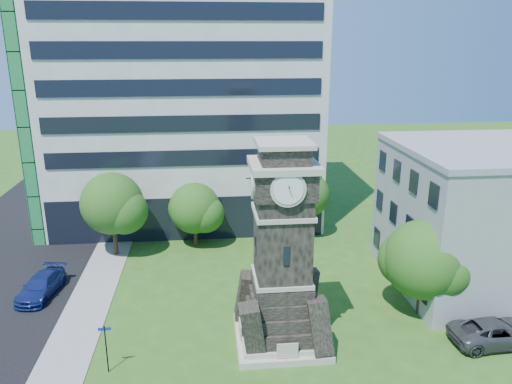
{
  "coord_description": "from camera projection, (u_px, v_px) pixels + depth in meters",
  "views": [
    {
      "loc": [
        -1.15,
        -23.99,
        17.41
      ],
      "look_at": [
        2.13,
        8.26,
        7.49
      ],
      "focal_mm": 35.0,
      "sensor_mm": 36.0,
      "label": 1
    }
  ],
  "objects": [
    {
      "name": "ground",
      "position": [
        233.0,
        363.0,
        28.03
      ],
      "size": [
        160.0,
        160.0,
        0.0
      ],
      "primitive_type": "plane",
      "color": "#2A5919",
      "rests_on": "ground"
    },
    {
      "name": "sidewalk",
      "position": [
        80.0,
        324.0,
        31.86
      ],
      "size": [
        3.0,
        70.0,
        0.06
      ],
      "primitive_type": "cube",
      "color": "gray",
      "rests_on": "ground"
    },
    {
      "name": "clock_tower",
      "position": [
        282.0,
        260.0,
        28.68
      ],
      "size": [
        5.4,
        5.4,
        12.22
      ],
      "color": "#BEB7A5",
      "rests_on": "ground"
    },
    {
      "name": "office_tall",
      "position": [
        183.0,
        74.0,
        48.14
      ],
      "size": [
        26.2,
        15.11,
        28.6
      ],
      "color": "silver",
      "rests_on": "ground"
    },
    {
      "name": "office_low",
      "position": [
        501.0,
        216.0,
        36.05
      ],
      "size": [
        15.2,
        12.2,
        10.4
      ],
      "color": "#929597",
      "rests_on": "ground"
    },
    {
      "name": "car_street_north",
      "position": [
        41.0,
        286.0,
        35.29
      ],
      "size": [
        2.8,
        5.25,
        1.45
      ],
      "primitive_type": "imported",
      "rotation": [
        0.0,
        0.0,
        -0.16
      ],
      "color": "navy",
      "rests_on": "ground"
    },
    {
      "name": "car_east_lot",
      "position": [
        496.0,
        332.0,
        29.61
      ],
      "size": [
        5.57,
        2.75,
        1.52
      ],
      "primitive_type": "imported",
      "rotation": [
        0.0,
        0.0,
        1.61
      ],
      "color": "#414145",
      "rests_on": "ground"
    },
    {
      "name": "street_sign",
      "position": [
        106.0,
        344.0,
        26.77
      ],
      "size": [
        0.68,
        0.07,
        2.84
      ],
      "rotation": [
        0.0,
        0.0,
        0.04
      ],
      "color": "black",
      "rests_on": "ground"
    },
    {
      "name": "tree_nw",
      "position": [
        113.0,
        205.0,
        40.96
      ],
      "size": [
        5.63,
        5.12,
        7.1
      ],
      "rotation": [
        0.0,
        0.0,
        0.42
      ],
      "color": "#332114",
      "rests_on": "ground"
    },
    {
      "name": "tree_nc",
      "position": [
        195.0,
        210.0,
        43.12
      ],
      "size": [
        4.87,
        4.42,
        5.68
      ],
      "rotation": [
        0.0,
        0.0,
        0.37
      ],
      "color": "#332114",
      "rests_on": "ground"
    },
    {
      "name": "tree_ne",
      "position": [
        295.0,
        190.0,
        45.24
      ],
      "size": [
        6.01,
        5.46,
        7.28
      ],
      "rotation": [
        0.0,
        0.0,
        -0.31
      ],
      "color": "#332114",
      "rests_on": "ground"
    },
    {
      "name": "tree_east",
      "position": [
        424.0,
        262.0,
        32.1
      ],
      "size": [
        5.71,
        5.19,
        6.47
      ],
      "rotation": [
        0.0,
        0.0,
        -0.2
      ],
      "color": "#332114",
      "rests_on": "ground"
    }
  ]
}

